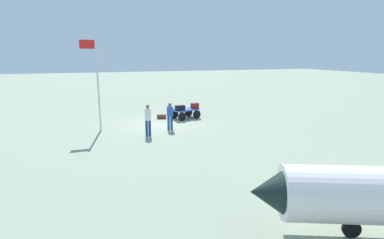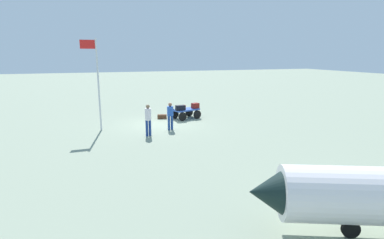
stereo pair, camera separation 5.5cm
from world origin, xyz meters
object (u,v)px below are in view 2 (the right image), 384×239
(suitcase_navy, at_px, (180,108))
(suitcase_maroon, at_px, (162,117))
(worker_trailing, at_px, (148,118))
(luggage_cart, at_px, (186,112))
(suitcase_grey, at_px, (195,106))
(flagpole, at_px, (97,78))
(worker_lead, at_px, (170,114))
(suitcase_olive, at_px, (181,107))

(suitcase_navy, distance_m, suitcase_maroon, 1.57)
(suitcase_maroon, bearing_deg, worker_trailing, 67.56)
(luggage_cart, bearing_deg, suitcase_grey, -175.29)
(luggage_cart, height_order, flagpole, flagpole)
(suitcase_navy, bearing_deg, worker_trailing, 49.59)
(suitcase_maroon, distance_m, worker_lead, 3.36)
(worker_trailing, bearing_deg, worker_lead, -147.68)
(suitcase_navy, bearing_deg, suitcase_olive, -113.07)
(suitcase_navy, height_order, suitcase_grey, suitcase_grey)
(luggage_cart, height_order, suitcase_olive, suitcase_olive)
(luggage_cart, bearing_deg, suitcase_olive, 5.23)
(suitcase_grey, distance_m, suitcase_maroon, 2.42)
(luggage_cart, bearing_deg, worker_trailing, 47.97)
(suitcase_grey, distance_m, worker_trailing, 5.43)
(luggage_cart, bearing_deg, suitcase_maroon, -19.79)
(suitcase_maroon, bearing_deg, suitcase_grey, 167.57)
(suitcase_grey, xyz_separation_m, suitcase_maroon, (2.25, -0.50, -0.72))
(luggage_cart, relative_size, worker_trailing, 1.19)
(worker_trailing, bearing_deg, suitcase_grey, -137.20)
(suitcase_olive, relative_size, suitcase_grey, 1.08)
(luggage_cart, distance_m, suitcase_grey, 0.82)
(suitcase_grey, relative_size, suitcase_maroon, 0.81)
(worker_lead, xyz_separation_m, flagpole, (3.93, -1.18, 2.06))
(worker_lead, height_order, flagpole, flagpole)
(worker_lead, relative_size, worker_trailing, 0.93)
(worker_trailing, bearing_deg, suitcase_olive, -129.01)
(suitcase_grey, relative_size, worker_trailing, 0.33)
(luggage_cart, relative_size, suitcase_grey, 3.62)
(worker_trailing, bearing_deg, suitcase_maroon, -112.44)
(suitcase_olive, xyz_separation_m, worker_trailing, (2.91, 3.59, 0.18))
(worker_lead, bearing_deg, worker_trailing, 32.32)
(suitcase_olive, relative_size, worker_trailing, 0.36)
(suitcase_olive, xyz_separation_m, suitcase_maroon, (1.18, -0.59, -0.68))
(suitcase_grey, height_order, flagpole, flagpole)
(luggage_cart, relative_size, suitcase_maroon, 2.93)
(suitcase_olive, xyz_separation_m, suitcase_navy, (0.15, 0.35, 0.03))
(flagpole, bearing_deg, suitcase_navy, -167.76)
(suitcase_maroon, relative_size, worker_trailing, 0.41)
(luggage_cart, relative_size, worker_lead, 1.27)
(flagpole, bearing_deg, suitcase_maroon, -153.71)
(suitcase_navy, distance_m, worker_lead, 2.65)
(luggage_cart, relative_size, suitcase_olive, 3.34)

